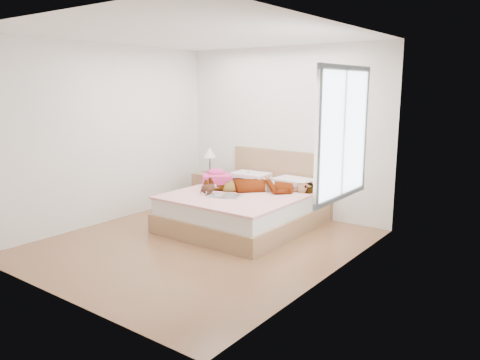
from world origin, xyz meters
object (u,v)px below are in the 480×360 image
at_px(woman, 260,183).
at_px(phone, 248,172).
at_px(towel, 217,178).
at_px(magazine, 225,196).
at_px(nightstand, 210,187).
at_px(plush_toy, 208,189).
at_px(coffee_mug, 204,192).
at_px(bed, 248,207).

relative_size(woman, phone, 18.55).
distance_m(towel, magazine, 0.90).
bearing_deg(nightstand, woman, -16.60).
bearing_deg(plush_toy, towel, 119.64).
distance_m(coffee_mug, plush_toy, 0.07).
relative_size(coffee_mug, nightstand, 0.13).
height_order(magazine, coffee_mug, coffee_mug).
height_order(magazine, plush_toy, plush_toy).
height_order(coffee_mug, plush_toy, plush_toy).
bearing_deg(phone, woman, -66.01).
distance_m(magazine, plush_toy, 0.29).
height_order(magazine, nightstand, nightstand).
xyz_separation_m(towel, magazine, (0.65, -0.62, -0.08)).
height_order(bed, magazine, bed).
distance_m(woman, magazine, 0.65).
bearing_deg(bed, towel, 168.25).
bearing_deg(phone, plush_toy, -114.43).
xyz_separation_m(woman, coffee_mug, (-0.46, -0.71, -0.06)).
xyz_separation_m(woman, nightstand, (-1.28, 0.38, -0.29)).
bearing_deg(towel, coffee_mug, -63.34).
height_order(woman, phone, woman).
bearing_deg(coffee_mug, towel, 116.66).
bearing_deg(woman, plush_toy, -61.90).
bearing_deg(plush_toy, woman, 55.45).
distance_m(woman, coffee_mug, 0.85).
height_order(bed, nightstand, bed).
bearing_deg(magazine, coffee_mug, -161.97).
height_order(phone, plush_toy, phone).
height_order(woman, magazine, woman).
xyz_separation_m(phone, nightstand, (-0.78, -0.02, -0.34)).
relative_size(bed, coffee_mug, 15.90).
bearing_deg(bed, nightstand, 155.73).
bearing_deg(magazine, nightstand, 137.99).
distance_m(phone, nightstand, 0.85).
bearing_deg(phone, magazine, -99.38).
xyz_separation_m(magazine, nightstand, (-1.11, 1.00, -0.19)).
xyz_separation_m(towel, nightstand, (-0.46, 0.38, -0.27)).
relative_size(bed, nightstand, 2.09).
distance_m(bed, coffee_mug, 0.72).
xyz_separation_m(magazine, coffee_mug, (-0.29, -0.09, 0.04)).
bearing_deg(woman, towel, -117.70).
distance_m(woman, nightstand, 1.37).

